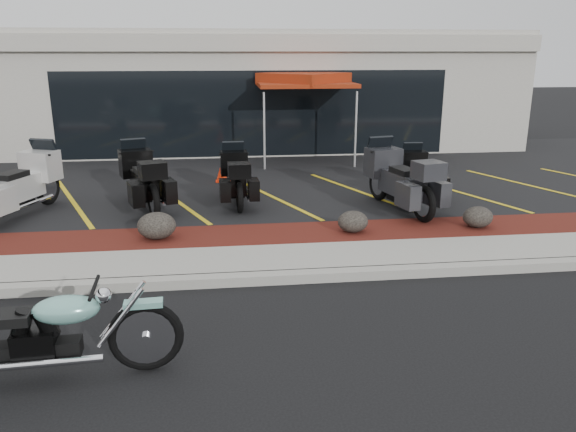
{
  "coord_description": "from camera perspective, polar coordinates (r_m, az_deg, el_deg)",
  "views": [
    {
      "loc": [
        -1.1,
        -6.94,
        3.37
      ],
      "look_at": [
        -0.11,
        1.2,
        0.95
      ],
      "focal_mm": 35.0,
      "sensor_mm": 36.0,
      "label": 1
    }
  ],
  "objects": [
    {
      "name": "ground",
      "position": [
        7.79,
        1.9,
        -9.2
      ],
      "size": [
        90.0,
        90.0,
        0.0
      ],
      "primitive_type": "plane",
      "color": "black",
      "rests_on": "ground"
    },
    {
      "name": "curb",
      "position": [
        8.57,
        0.98,
        -6.17
      ],
      "size": [
        24.0,
        0.25,
        0.15
      ],
      "primitive_type": "cube",
      "color": "gray",
      "rests_on": "ground"
    },
    {
      "name": "sidewalk",
      "position": [
        9.22,
        0.39,
        -4.51
      ],
      "size": [
        24.0,
        1.2,
        0.15
      ],
      "primitive_type": "cube",
      "color": "gray",
      "rests_on": "ground"
    },
    {
      "name": "mulch_bed",
      "position": [
        10.34,
        -0.46,
        -2.12
      ],
      "size": [
        24.0,
        1.2,
        0.16
      ],
      "primitive_type": "cube",
      "color": "#3D0E0E",
      "rests_on": "ground"
    },
    {
      "name": "upper_lot",
      "position": [
        15.53,
        -2.72,
        4.17
      ],
      "size": [
        26.0,
        9.6,
        0.15
      ],
      "primitive_type": "cube",
      "color": "black",
      "rests_on": "ground"
    },
    {
      "name": "dealership_building",
      "position": [
        21.48,
        -4.09,
        12.76
      ],
      "size": [
        18.0,
        8.16,
        4.0
      ],
      "color": "#A5A095",
      "rests_on": "ground"
    },
    {
      "name": "boulder_left",
      "position": [
        10.18,
        -13.2,
        -0.96
      ],
      "size": [
        0.68,
        0.57,
        0.48
      ],
      "primitive_type": "ellipsoid",
      "color": "black",
      "rests_on": "mulch_bed"
    },
    {
      "name": "boulder_mid",
      "position": [
        10.36,
        6.61,
        -0.57
      ],
      "size": [
        0.56,
        0.47,
        0.4
      ],
      "primitive_type": "ellipsoid",
      "color": "black",
      "rests_on": "mulch_bed"
    },
    {
      "name": "boulder_right",
      "position": [
        11.16,
        18.72,
        -0.09
      ],
      "size": [
        0.57,
        0.47,
        0.4
      ],
      "primitive_type": "ellipsoid",
      "color": "black",
      "rests_on": "mulch_bed"
    },
    {
      "name": "hero_cruiser",
      "position": [
        6.31,
        -14.3,
        -10.82
      ],
      "size": [
        3.07,
        0.94,
        1.07
      ],
      "primitive_type": null,
      "rotation": [
        0.0,
        0.0,
        0.06
      ],
      "color": "#70AFA4",
      "rests_on": "ground"
    },
    {
      "name": "touring_white",
      "position": [
        13.14,
        -23.39,
        4.13
      ],
      "size": [
        1.77,
        2.65,
        1.44
      ],
      "primitive_type": null,
      "rotation": [
        0.0,
        0.0,
        1.2
      ],
      "color": "silver",
      "rests_on": "upper_lot"
    },
    {
      "name": "touring_black_front",
      "position": [
        13.01,
        -15.28,
        4.64
      ],
      "size": [
        1.62,
        2.53,
        1.38
      ],
      "primitive_type": null,
      "rotation": [
        0.0,
        0.0,
        1.9
      ],
      "color": "black",
      "rests_on": "upper_lot"
    },
    {
      "name": "touring_black_mid",
      "position": [
        13.02,
        -5.55,
        4.87
      ],
      "size": [
        0.92,
        2.18,
        1.25
      ],
      "primitive_type": null,
      "rotation": [
        0.0,
        0.0,
        1.62
      ],
      "color": "black",
      "rests_on": "upper_lot"
    },
    {
      "name": "touring_grey",
      "position": [
        12.6,
        9.27,
        4.78
      ],
      "size": [
        1.48,
        2.62,
        1.44
      ],
      "primitive_type": null,
      "rotation": [
        0.0,
        0.0,
        1.8
      ],
      "color": "#2B2C30",
      "rests_on": "upper_lot"
    },
    {
      "name": "touring_black_rear",
      "position": [
        13.76,
        12.45,
        4.98
      ],
      "size": [
        0.85,
        2.01,
        1.15
      ],
      "primitive_type": null,
      "rotation": [
        0.0,
        0.0,
        1.52
      ],
      "color": "black",
      "rests_on": "upper_lot"
    },
    {
      "name": "traffic_cone",
      "position": [
        14.45,
        -6.75,
        4.46
      ],
      "size": [
        0.39,
        0.39,
        0.5
      ],
      "primitive_type": "cone",
      "rotation": [
        0.0,
        0.0,
        -0.33
      ],
      "color": "#FC2B08",
      "rests_on": "upper_lot"
    },
    {
      "name": "popup_canopy",
      "position": [
        17.1,
        1.63,
        13.54
      ],
      "size": [
        3.66,
        3.66,
        2.6
      ],
      "rotation": [
        0.0,
        0.0,
        0.41
      ],
      "color": "silver",
      "rests_on": "upper_lot"
    }
  ]
}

